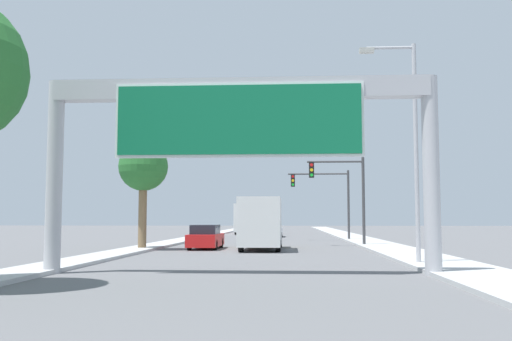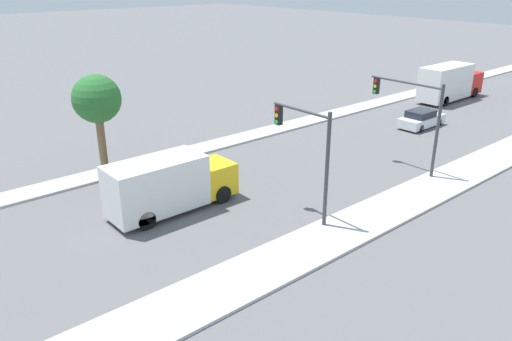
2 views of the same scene
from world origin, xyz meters
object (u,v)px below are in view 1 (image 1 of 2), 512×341
truck_box_primary (261,224)px  palm_tree_background (143,168)px  sign_gantry (239,124)px  truck_box_secondary (247,219)px  car_mid_right (206,238)px  traffic_light_near_intersection (345,186)px  car_near_right (273,230)px  traffic_light_mid_block (328,192)px  street_lamp_right (409,135)px

truck_box_primary → palm_tree_background: size_ratio=1.12×
sign_gantry → truck_box_primary: (0.00, 15.09, -3.52)m
sign_gantry → truck_box_secondary: 50.11m
car_mid_right → truck_box_primary: (3.50, -1.00, 0.87)m
truck_box_secondary → traffic_light_near_intersection: traffic_light_near_intersection is taller
car_mid_right → traffic_light_near_intersection: size_ratio=0.78×
car_near_right → car_mid_right: bearing=-98.5°
truck_box_primary → sign_gantry: bearing=-90.0°
truck_box_primary → car_mid_right: bearing=164.0°
car_near_right → traffic_light_near_intersection: 20.45m
traffic_light_near_intersection → palm_tree_background: palm_tree_background is taller
sign_gantry → car_near_right: sign_gantry is taller
sign_gantry → truck_box_primary: sign_gantry is taller
traffic_light_mid_block → truck_box_secondary: bearing=113.3°
truck_box_primary → traffic_light_mid_block: 16.04m
car_mid_right → traffic_light_near_intersection: bearing=24.0°
car_mid_right → truck_box_secondary: size_ratio=0.54×
sign_gantry → car_near_right: bearing=90.0°
car_near_right → street_lamp_right: street_lamp_right is taller
traffic_light_near_intersection → car_near_right: bearing=105.9°
car_mid_right → truck_box_secondary: truck_box_secondary is taller
car_near_right → sign_gantry: bearing=-90.0°
truck_box_primary → traffic_light_near_intersection: 7.86m
traffic_light_mid_block → palm_tree_background: 19.68m
street_lamp_right → traffic_light_mid_block: bearing=93.5°
truck_box_primary → street_lamp_right: bearing=-59.0°
traffic_light_near_intersection → traffic_light_mid_block: bearing=92.8°
sign_gantry → traffic_light_mid_block: (5.02, 30.11, -0.96)m
truck_box_primary → truck_box_secondary: bearing=95.7°
sign_gantry → traffic_light_near_intersection: bearing=74.7°
car_mid_right → car_near_right: car_mid_right is taller
sign_gantry → street_lamp_right: 7.77m
truck_box_primary → street_lamp_right: (6.59, -10.98, 3.70)m
street_lamp_right → truck_box_primary: bearing=121.0°
car_mid_right → traffic_light_mid_block: (8.52, 14.01, 3.43)m
traffic_light_mid_block → street_lamp_right: size_ratio=0.66×
traffic_light_near_intersection → traffic_light_mid_block: (-0.49, 10.00, 0.06)m
traffic_light_mid_block → traffic_light_near_intersection: bearing=-87.2°
car_mid_right → truck_box_secondary: bearing=90.0°
sign_gantry → car_near_right: 39.76m
car_mid_right → traffic_light_mid_block: traffic_light_mid_block is taller
car_near_right → truck_box_secondary: 11.00m
car_mid_right → palm_tree_background: bearing=-158.1°
traffic_light_near_intersection → car_mid_right: bearing=-156.0°
sign_gantry → car_mid_right: size_ratio=2.85×
traffic_light_near_intersection → truck_box_primary: bearing=-137.7°
car_mid_right → traffic_light_near_intersection: (9.02, 4.01, 3.37)m
car_near_right → truck_box_primary: 24.43m
car_near_right → street_lamp_right: (6.59, -35.40, 4.58)m
sign_gantry → truck_box_secondary: sign_gantry is taller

